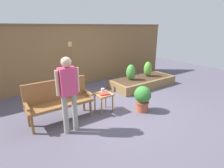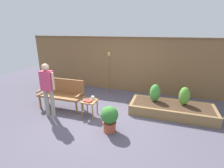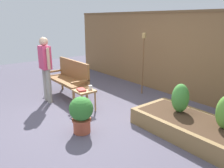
# 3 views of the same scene
# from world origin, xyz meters

# --- Properties ---
(ground_plane) EXTENTS (14.00, 14.00, 0.00)m
(ground_plane) POSITION_xyz_m (0.00, 0.00, 0.00)
(ground_plane) COLOR #514C5B
(fence_back) EXTENTS (8.40, 0.14, 2.16)m
(fence_back) POSITION_xyz_m (0.00, 2.60, 1.09)
(fence_back) COLOR brown
(fence_back) RESTS_ON ground_plane
(garden_bench) EXTENTS (1.44, 0.48, 0.94)m
(garden_bench) POSITION_xyz_m (-1.47, 0.38, 0.54)
(garden_bench) COLOR brown
(garden_bench) RESTS_ON ground_plane
(side_table) EXTENTS (0.40, 0.40, 0.48)m
(side_table) POSITION_xyz_m (-0.40, 0.15, 0.40)
(side_table) COLOR #9E7042
(side_table) RESTS_ON ground_plane
(cup_on_table) EXTENTS (0.12, 0.08, 0.09)m
(cup_on_table) POSITION_xyz_m (-0.35, 0.27, 0.53)
(cup_on_table) COLOR silver
(cup_on_table) RESTS_ON side_table
(book_on_table) EXTENTS (0.26, 0.20, 0.03)m
(book_on_table) POSITION_xyz_m (-0.41, 0.08, 0.50)
(book_on_table) COLOR #B2332D
(book_on_table) RESTS_ON side_table
(potted_boxwood) EXTENTS (0.43, 0.43, 0.67)m
(potted_boxwood) POSITION_xyz_m (0.41, -0.41, 0.38)
(potted_boxwood) COLOR #A84C33
(potted_boxwood) RESTS_ON ground_plane
(raised_planter_bed) EXTENTS (2.40, 1.00, 0.30)m
(raised_planter_bed) POSITION_xyz_m (1.86, 1.04, 0.15)
(raised_planter_bed) COLOR olive
(raised_planter_bed) RESTS_ON ground_plane
(shrub_near_bench) EXTENTS (0.31, 0.31, 0.54)m
(shrub_near_bench) POSITION_xyz_m (1.34, 1.13, 0.57)
(shrub_near_bench) COLOR brown
(shrub_near_bench) RESTS_ON raised_planter_bed
(tiki_torch) EXTENTS (0.10, 0.10, 1.62)m
(tiki_torch) POSITION_xyz_m (-0.44, 1.99, 1.12)
(tiki_torch) COLOR brown
(tiki_torch) RESTS_ON ground_plane
(person_by_bench) EXTENTS (0.47, 0.20, 1.56)m
(person_by_bench) POSITION_xyz_m (-1.46, -0.25, 0.93)
(person_by_bench) COLOR gray
(person_by_bench) RESTS_ON ground_plane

